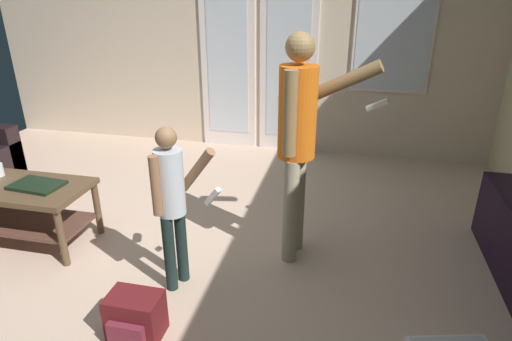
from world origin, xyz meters
TOP-DOWN VIEW (x-y plane):
  - ground_plane at (0.00, 0.00)m, footprint 5.88×5.11m
  - wall_back_with_doors at (0.07, 2.52)m, footprint 5.88×0.09m
  - coffee_table at (-0.92, 0.05)m, footprint 0.97×0.51m
  - person_adult at (1.06, 0.32)m, footprint 0.68×0.41m
  - person_child at (0.38, -0.19)m, footprint 0.39×0.28m
  - backpack at (0.32, -0.66)m, footprint 0.29×0.23m
  - laptop_closed at (-0.78, 0.06)m, footprint 0.37×0.26m

SIDE VIEW (x-z plane):
  - ground_plane at x=0.00m, z-range -0.02..0.00m
  - backpack at x=0.32m, z-range 0.00..0.26m
  - coffee_table at x=-0.92m, z-range 0.10..0.57m
  - laptop_closed at x=-0.78m, z-range 0.46..0.49m
  - person_child at x=0.38m, z-range 0.10..1.17m
  - person_adult at x=1.06m, z-range 0.16..1.70m
  - wall_back_with_doors at x=0.07m, z-range -0.04..2.72m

